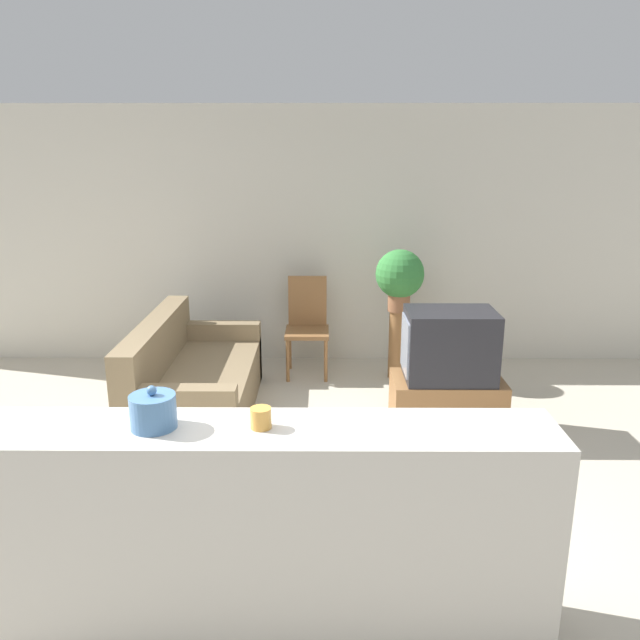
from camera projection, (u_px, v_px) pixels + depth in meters
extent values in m
plane|color=beige|center=(260.00, 546.00, 3.69)|extent=(14.00, 14.00, 0.00)
cube|color=beige|center=(288.00, 237.00, 6.63)|extent=(9.00, 0.06, 2.70)
cube|color=#847051|center=(199.00, 392.00, 5.43)|extent=(0.91, 1.87, 0.44)
cube|color=#847051|center=(155.00, 345.00, 5.32)|extent=(0.20, 1.87, 0.42)
cube|color=#847051|center=(176.00, 425.00, 4.58)|extent=(0.91, 0.16, 0.60)
cube|color=#847051|center=(215.00, 352.00, 6.23)|extent=(0.91, 0.16, 0.60)
cube|color=olive|center=(446.00, 403.00, 5.18)|extent=(0.91, 0.52, 0.44)
cube|color=#232328|center=(450.00, 345.00, 5.04)|extent=(0.71, 0.50, 0.57)
cube|color=#939EB2|center=(405.00, 345.00, 5.04)|extent=(0.02, 0.41, 0.45)
cube|color=olive|center=(307.00, 332.00, 6.33)|extent=(0.44, 0.44, 0.04)
cube|color=olive|center=(307.00, 301.00, 6.45)|extent=(0.40, 0.04, 0.52)
cylinder|color=olive|center=(288.00, 361.00, 6.21)|extent=(0.04, 0.04, 0.44)
cylinder|color=olive|center=(326.00, 361.00, 6.21)|extent=(0.04, 0.04, 0.44)
cylinder|color=olive|center=(290.00, 349.00, 6.58)|extent=(0.04, 0.04, 0.44)
cylinder|color=olive|center=(326.00, 349.00, 6.58)|extent=(0.04, 0.04, 0.44)
cylinder|color=olive|center=(397.00, 344.00, 6.30)|extent=(0.18, 0.18, 0.70)
cylinder|color=#8E5B3D|center=(399.00, 302.00, 6.18)|extent=(0.22, 0.22, 0.17)
sphere|color=#38843D|center=(400.00, 274.00, 6.11)|extent=(0.48, 0.48, 0.48)
cube|color=beige|center=(242.00, 534.00, 2.91)|extent=(2.86, 0.44, 1.08)
cylinder|color=#4C7AAD|center=(153.00, 411.00, 2.74)|extent=(0.20, 0.20, 0.15)
sphere|color=#4C7AAD|center=(152.00, 390.00, 2.71)|extent=(0.04, 0.04, 0.04)
cylinder|color=gold|center=(261.00, 418.00, 2.75)|extent=(0.09, 0.09, 0.09)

